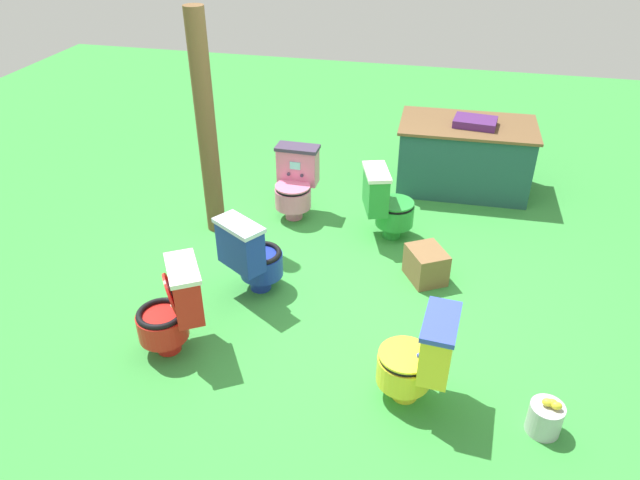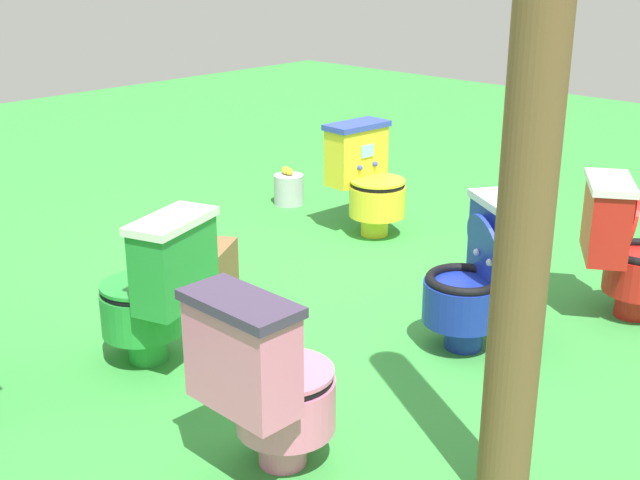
% 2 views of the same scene
% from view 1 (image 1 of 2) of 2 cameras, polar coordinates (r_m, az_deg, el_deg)
% --- Properties ---
extents(ground, '(14.00, 14.00, 0.00)m').
position_cam_1_polar(ground, '(5.20, 1.84, -4.34)').
color(ground, green).
extents(toilet_blue, '(0.60, 0.63, 0.73)m').
position_cam_1_polar(toilet_blue, '(4.94, -6.60, -1.47)').
color(toilet_blue, '#192D9E').
rests_on(toilet_blue, ground).
extents(toilet_yellow, '(0.52, 0.45, 0.73)m').
position_cam_1_polar(toilet_yellow, '(4.02, 9.53, -11.16)').
color(toilet_yellow, yellow).
rests_on(toilet_yellow, ground).
extents(toilet_green, '(0.59, 0.53, 0.73)m').
position_cam_1_polar(toilet_green, '(5.72, 6.42, 3.53)').
color(toilet_green, green).
rests_on(toilet_green, ground).
extents(toilet_red, '(0.63, 0.60, 0.73)m').
position_cam_1_polar(toilet_red, '(4.48, -14.00, -6.44)').
color(toilet_red, red).
rests_on(toilet_red, ground).
extents(toilet_pink, '(0.44, 0.50, 0.73)m').
position_cam_1_polar(toilet_pink, '(6.09, -2.41, 5.56)').
color(toilet_pink, pink).
rests_on(toilet_pink, ground).
extents(vendor_table, '(1.48, 0.90, 0.85)m').
position_cam_1_polar(vendor_table, '(6.82, 13.75, 7.89)').
color(vendor_table, '#23514C').
rests_on(vendor_table, ground).
extents(wooden_post, '(0.18, 0.18, 2.15)m').
position_cam_1_polar(wooden_post, '(5.64, -10.92, 10.59)').
color(wooden_post, brown).
rests_on(wooden_post, ground).
extents(small_crate, '(0.43, 0.45, 0.29)m').
position_cam_1_polar(small_crate, '(5.28, 10.20, -2.35)').
color(small_crate, brown).
rests_on(small_crate, ground).
extents(lemon_bucket, '(0.22, 0.22, 0.28)m').
position_cam_1_polar(lemon_bucket, '(4.21, 20.91, -15.72)').
color(lemon_bucket, '#B7B7BF').
rests_on(lemon_bucket, ground).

